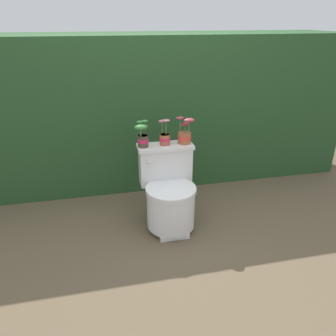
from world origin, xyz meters
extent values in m
plane|color=brown|center=(0.00, 0.00, 0.00)|extent=(12.00, 12.00, 0.00)
cube|color=#234723|center=(0.00, 1.15, 0.73)|extent=(4.08, 0.85, 1.46)
cube|color=silver|center=(0.02, 0.03, 0.02)|extent=(0.23, 0.33, 0.04)
cylinder|color=silver|center=(0.02, 0.03, 0.19)|extent=(0.38, 0.38, 0.31)
cylinder|color=silver|center=(0.02, 0.03, 0.37)|extent=(0.40, 0.40, 0.04)
cube|color=silver|center=(0.02, 0.24, 0.48)|extent=(0.42, 0.15, 0.30)
cube|color=silver|center=(0.02, 0.24, 0.65)|extent=(0.45, 0.18, 0.03)
cylinder|color=silver|center=(-0.13, 0.14, 0.57)|extent=(0.02, 0.05, 0.02)
cylinder|color=#47382D|center=(-0.16, 0.24, 0.71)|extent=(0.08, 0.08, 0.09)
cylinder|color=#D1234C|center=(-0.16, 0.24, 0.72)|extent=(0.09, 0.09, 0.03)
cylinder|color=#332319|center=(-0.16, 0.24, 0.75)|extent=(0.08, 0.08, 0.01)
cylinder|color=#4C753D|center=(-0.17, 0.21, 0.79)|extent=(0.01, 0.01, 0.06)
ellipsoid|color=#387F38|center=(-0.17, 0.21, 0.83)|extent=(0.10, 0.07, 0.04)
cylinder|color=#4C753D|center=(-0.18, 0.24, 0.81)|extent=(0.01, 0.01, 0.11)
ellipsoid|color=#387F38|center=(-0.18, 0.24, 0.87)|extent=(0.05, 0.04, 0.01)
cylinder|color=#4C753D|center=(-0.15, 0.26, 0.79)|extent=(0.01, 0.01, 0.06)
ellipsoid|color=#387F38|center=(-0.15, 0.26, 0.82)|extent=(0.08, 0.05, 0.02)
cylinder|color=#4C753D|center=(-0.14, 0.26, 0.81)|extent=(0.01, 0.01, 0.10)
ellipsoid|color=#387F38|center=(-0.14, 0.26, 0.87)|extent=(0.05, 0.04, 0.02)
cylinder|color=#9E5638|center=(0.02, 0.25, 0.71)|extent=(0.08, 0.08, 0.09)
cylinder|color=#D1234C|center=(0.02, 0.25, 0.71)|extent=(0.09, 0.09, 0.03)
cylinder|color=#332319|center=(0.02, 0.25, 0.74)|extent=(0.08, 0.08, 0.01)
cylinder|color=#4C753D|center=(0.01, 0.27, 0.80)|extent=(0.01, 0.01, 0.09)
ellipsoid|color=#B26B75|center=(0.01, 0.27, 0.85)|extent=(0.06, 0.04, 0.02)
cylinder|color=#4C753D|center=(0.03, 0.23, 0.81)|extent=(0.01, 0.01, 0.11)
ellipsoid|color=#B26B75|center=(0.03, 0.23, 0.87)|extent=(0.07, 0.05, 0.02)
cylinder|color=#9E5638|center=(0.18, 0.25, 0.71)|extent=(0.11, 0.11, 0.09)
cylinder|color=red|center=(0.18, 0.25, 0.71)|extent=(0.11, 0.11, 0.03)
cylinder|color=#332319|center=(0.18, 0.25, 0.75)|extent=(0.10, 0.10, 0.01)
cylinder|color=#4C753D|center=(0.15, 0.27, 0.81)|extent=(0.01, 0.01, 0.11)
ellipsoid|color=#93333D|center=(0.15, 0.27, 0.87)|extent=(0.07, 0.05, 0.02)
cylinder|color=#4C753D|center=(0.19, 0.27, 0.78)|extent=(0.01, 0.01, 0.05)
ellipsoid|color=#93333D|center=(0.19, 0.27, 0.81)|extent=(0.07, 0.05, 0.02)
cylinder|color=#4C753D|center=(0.21, 0.21, 0.80)|extent=(0.01, 0.01, 0.10)
ellipsoid|color=#93333D|center=(0.21, 0.21, 0.86)|extent=(0.08, 0.06, 0.03)
cylinder|color=#4C753D|center=(0.19, 0.26, 0.78)|extent=(0.01, 0.01, 0.07)
ellipsoid|color=#93333D|center=(0.19, 0.26, 0.82)|extent=(0.07, 0.05, 0.02)
camera|label=1|loc=(-0.48, -2.16, 1.59)|focal=35.00mm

